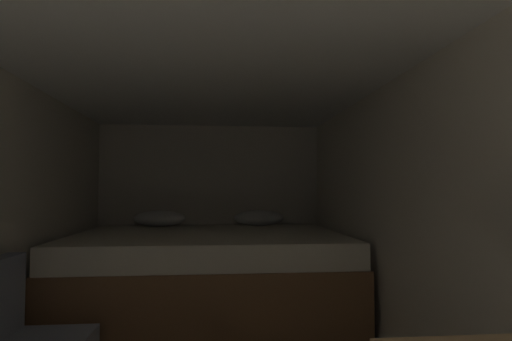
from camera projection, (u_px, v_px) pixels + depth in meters
wall_back at (210, 207)px, 5.15m from camera, size 2.78×0.05×2.03m
wall_right at (423, 224)px, 2.62m from camera, size 0.05×5.30×2.03m
ceiling_slab at (206, 54)px, 2.54m from camera, size 2.78×5.30×0.05m
bed at (209, 273)px, 4.07m from camera, size 2.56×1.98×0.99m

